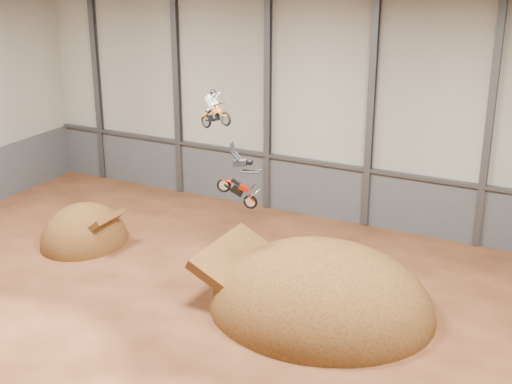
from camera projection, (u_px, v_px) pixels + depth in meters
floor at (189, 321)px, 32.63m from camera, size 40.00×40.00×0.00m
back_wall at (319, 106)px, 42.82m from camera, size 40.00×0.10×14.00m
ceiling at (177, 7)px, 27.90m from camera, size 40.00×40.00×0.00m
lower_band_back at (316, 189)px, 44.51m from camera, size 39.80×0.18×3.50m
steel_rail at (316, 162)px, 43.78m from camera, size 39.80×0.35×0.20m
steel_column_0 at (97, 83)px, 49.83m from camera, size 0.40×0.36×13.90m
steel_column_1 at (177, 91)px, 46.96m from camera, size 0.40×0.36×13.90m
steel_column_2 at (268, 101)px, 44.09m from camera, size 0.40×0.36×13.90m
steel_column_3 at (371, 113)px, 41.22m from camera, size 0.40×0.36×13.90m
steel_column_4 at (489, 126)px, 38.35m from camera, size 0.40×0.36×13.90m
takeoff_ramp at (85, 243)px, 41.01m from camera, size 4.64×5.35×4.64m
landing_ramp at (320, 309)px, 33.67m from camera, size 10.81×9.56×6.24m
fmx_rider_a at (217, 107)px, 34.55m from camera, size 2.77×1.67×2.49m
fmx_rider_b at (234, 175)px, 32.80m from camera, size 3.73×1.50×3.48m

